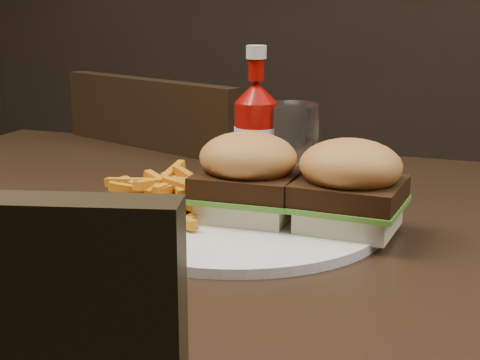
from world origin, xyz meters
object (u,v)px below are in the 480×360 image
(dining_table, at_px, (249,234))
(plate, at_px, (237,221))
(chair_far, at_px, (223,290))
(ketchup_bottle, at_px, (256,145))
(tumbler, at_px, (290,148))

(dining_table, distance_m, plate, 0.04)
(chair_far, bearing_deg, ketchup_bottle, 138.55)
(dining_table, relative_size, plate, 3.60)
(ketchup_bottle, bearing_deg, chair_far, 117.09)
(dining_table, xyz_separation_m, tumbler, (0.01, 0.15, 0.08))
(dining_table, bearing_deg, ketchup_bottle, 105.15)
(chair_far, bearing_deg, plate, 134.01)
(dining_table, xyz_separation_m, ketchup_bottle, (-0.04, 0.13, 0.08))
(chair_far, bearing_deg, dining_table, 135.62)
(chair_far, relative_size, tumbler, 3.48)
(plate, bearing_deg, chair_far, 112.55)
(ketchup_bottle, height_order, tumbler, ketchup_bottle)
(plate, relative_size, tumbler, 2.85)
(dining_table, distance_m, ketchup_bottle, 0.16)
(chair_far, distance_m, ketchup_bottle, 0.56)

